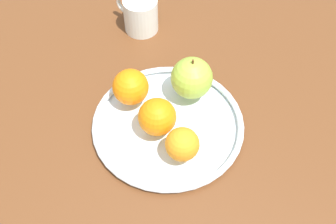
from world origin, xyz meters
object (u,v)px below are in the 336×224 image
orange_front_right (182,144)px  orange_front_left (130,88)px  fruit_bowl (168,124)px  apple (192,78)px  ambient_mug (140,14)px  orange_center (157,117)px

orange_front_right → orange_front_left: bearing=-13.8°
orange_front_right → fruit_bowl: bearing=-32.7°
orange_front_left → apple: bearing=-132.6°
fruit_bowl → orange_front_left: orange_front_left is taller
orange_front_right → ambient_mug: (28.82, -22.57, -0.81)cm
orange_center → ambient_mug: bearing=-43.7°
apple → ambient_mug: bearing=-24.6°
fruit_bowl → ambient_mug: (22.53, -18.54, 3.13)cm
fruit_bowl → ambient_mug: size_ratio=2.58×
orange_front_left → ambient_mug: 23.13cm
orange_center → ambient_mug: (21.90, -20.93, -1.29)cm
apple → orange_front_right: size_ratio=1.48×
orange_front_right → ambient_mug: size_ratio=0.54×
ambient_mug → fruit_bowl: bearing=140.6°
fruit_bowl → orange_front_right: orange_front_right is taller
orange_center → orange_front_left: (8.48, -2.13, 0.00)cm
fruit_bowl → apple: apple is taller
orange_front_left → orange_center: bearing=165.9°
fruit_bowl → orange_front_left: bearing=1.6°
orange_center → orange_front_right: size_ratio=1.16×
ambient_mug → orange_front_right: bearing=141.9°
orange_center → orange_front_left: bearing=-14.1°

